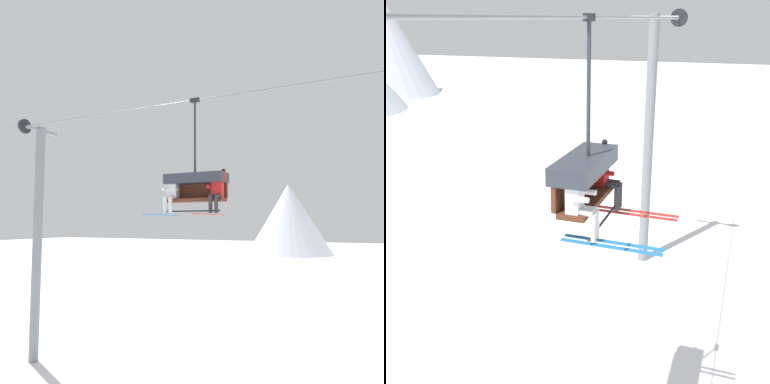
% 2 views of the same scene
% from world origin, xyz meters
% --- Properties ---
extents(lift_tower_far, '(0.36, 1.88, 9.24)m').
position_xyz_m(lift_tower_far, '(9.29, -0.02, 4.79)').
color(lift_tower_far, slate).
rests_on(lift_tower_far, ground_plane).
extents(lift_cable, '(18.42, 0.05, 0.05)m').
position_xyz_m(lift_cable, '(1.08, -0.80, 8.96)').
color(lift_cable, slate).
extents(chairlift_chair, '(1.86, 0.74, 3.44)m').
position_xyz_m(chairlift_chair, '(0.04, -0.73, 6.47)').
color(chairlift_chair, '#512819').
extents(skier_white, '(0.46, 1.70, 1.23)m').
position_xyz_m(skier_white, '(-0.68, -0.95, 6.15)').
color(skier_white, silver).
extents(skier_red, '(0.48, 1.70, 1.34)m').
position_xyz_m(skier_red, '(0.77, -0.94, 6.17)').
color(skier_red, red).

